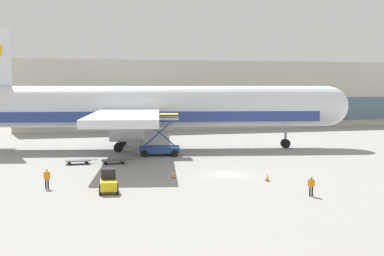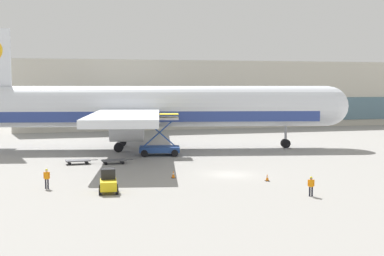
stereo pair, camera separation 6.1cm
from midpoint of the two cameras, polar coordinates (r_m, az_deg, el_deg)
The scene contains 11 objects.
ground_plane at distance 55.46m, azimuth 4.02°, elevation -4.98°, with size 400.00×400.00×0.00m, color gray.
terminal_building at distance 119.61m, azimuth 3.57°, elevation 3.65°, with size 90.00×18.20×14.00m.
airplane_main at distance 76.45m, azimuth -5.20°, elevation 2.11°, with size 57.50×48.64×17.00m.
scissor_lift_loader at distance 69.86m, azimuth -3.52°, elevation -1.23°, with size 5.69×4.24×5.44m.
baggage_tug_mid at distance 46.86m, azimuth -8.93°, elevation -5.77°, with size 1.84×2.57×2.00m.
baggage_dolly_lead at distance 63.77m, azimuth -12.09°, elevation -3.44°, with size 3.73×1.60×0.48m.
baggage_dolly_second at distance 63.23m, azimuth -8.37°, elevation -3.45°, with size 3.73×1.60×0.48m.
ground_crew_near at distance 45.86m, azimuth 12.57°, elevation -5.92°, with size 0.55×0.31×1.68m.
ground_crew_far at distance 49.63m, azimuth -15.26°, elevation -5.06°, with size 0.56×0.28×1.80m.
traffic_cone_near at distance 52.25m, azimuth 8.01°, elevation -5.25°, with size 0.40×0.40×0.71m.
traffic_cone_far at distance 53.37m, azimuth -2.03°, elevation -4.96°, with size 0.40×0.40×0.76m.
Camera 1 is at (-17.75, -51.69, 9.46)m, focal length 50.00 mm.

